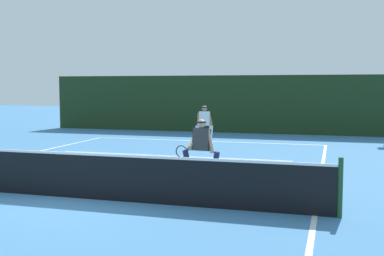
# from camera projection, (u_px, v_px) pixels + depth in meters

# --- Properties ---
(ground_plane) EXTENTS (80.00, 80.00, 0.00)m
(ground_plane) POSITION_uv_depth(u_px,v_px,m) (73.00, 198.00, 10.07)
(ground_plane) COLOR teal
(court_line_baseline_far) EXTENTS (9.84, 0.10, 0.01)m
(court_line_baseline_far) POSITION_uv_depth(u_px,v_px,m) (205.00, 141.00, 20.33)
(court_line_baseline_far) COLOR white
(court_line_baseline_far) RESTS_ON ground_plane
(court_line_sideline_right) EXTENTS (0.10, 21.48, 0.01)m
(court_line_sideline_right) POSITION_uv_depth(u_px,v_px,m) (315.00, 216.00, 8.67)
(court_line_sideline_right) COLOR white
(court_line_sideline_right) RESTS_ON ground_plane
(court_line_service) EXTENTS (8.02, 0.10, 0.01)m
(court_line_service) POSITION_uv_depth(u_px,v_px,m) (171.00, 156.00, 16.07)
(court_line_service) COLOR white
(court_line_service) RESTS_ON ground_plane
(court_line_centre) EXTENTS (0.10, 6.40, 0.01)m
(court_line_centre) POSITION_uv_depth(u_px,v_px,m) (134.00, 172.00, 13.13)
(court_line_centre) COLOR white
(court_line_centre) RESTS_ON ground_plane
(tennis_net) EXTENTS (10.79, 0.09, 1.09)m
(tennis_net) POSITION_uv_depth(u_px,v_px,m) (73.00, 174.00, 10.03)
(tennis_net) COLOR #1E4723
(tennis_net) RESTS_ON ground_plane
(player_near) EXTENTS (0.99, 0.88, 1.54)m
(player_near) POSITION_uv_depth(u_px,v_px,m) (201.00, 148.00, 11.65)
(player_near) COLOR #1E234C
(player_near) RESTS_ON ground_plane
(player_far) EXTENTS (0.75, 0.88, 1.58)m
(player_far) POSITION_uv_depth(u_px,v_px,m) (204.00, 124.00, 18.75)
(player_far) COLOR silver
(player_far) RESTS_ON ground_plane
(tennis_ball) EXTENTS (0.07, 0.07, 0.07)m
(tennis_ball) POSITION_uv_depth(u_px,v_px,m) (283.00, 178.00, 12.04)
(tennis_ball) COLOR #D1E033
(tennis_ball) RESTS_ON ground_plane
(back_fence_windscreen) EXTENTS (18.86, 0.12, 2.86)m
(back_fence_windscreen) POSITION_uv_depth(u_px,v_px,m) (226.00, 104.00, 24.00)
(back_fence_windscreen) COLOR #1B3119
(back_fence_windscreen) RESTS_ON ground_plane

